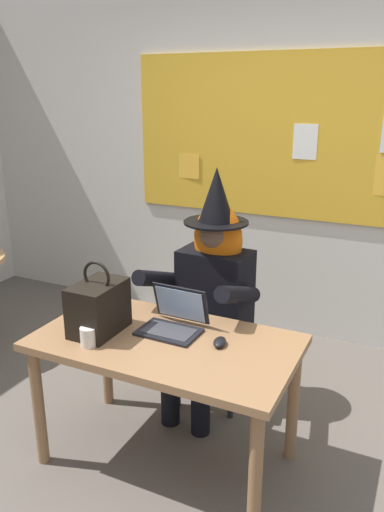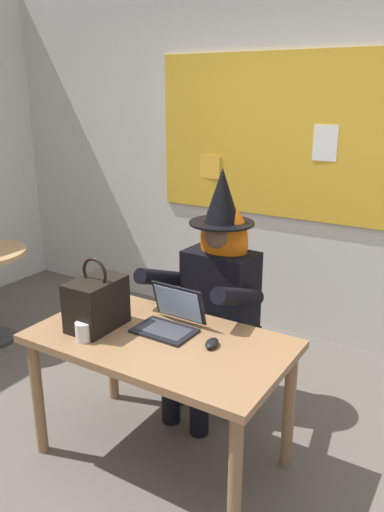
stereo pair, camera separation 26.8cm
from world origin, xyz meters
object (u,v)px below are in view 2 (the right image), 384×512
object	(u,v)px
desk_main	(160,354)
handbag	(96,303)
person_costumed	(215,283)
coffee_mug	(84,332)
chair_at_desk	(223,320)
laptop	(170,320)
computer_mouse	(212,343)

from	to	relation	value
desk_main	handbag	world-z (taller)	handbag
person_costumed	coffee_mug	bearing A→B (deg)	-16.29
chair_at_desk	handbag	world-z (taller)	handbag
laptop	coffee_mug	world-z (taller)	laptop
coffee_mug	laptop	bearing A→B (deg)	49.24
computer_mouse	handbag	bearing A→B (deg)	179.90
desk_main	chair_at_desk	distance (m)	0.73
person_costumed	computer_mouse	distance (m)	0.62
person_costumed	coffee_mug	xyz separation A→B (m)	(-0.28, -0.82, -0.04)
desk_main	laptop	bearing A→B (deg)	97.29
laptop	coffee_mug	distance (m)	0.44
laptop	handbag	xyz separation A→B (m)	(-0.33, -0.18, 0.09)
chair_at_desk	computer_mouse	world-z (taller)	chair_at_desk
laptop	person_costumed	bearing A→B (deg)	91.66
laptop	coffee_mug	xyz separation A→B (m)	(-0.29, -0.33, -0.00)
chair_at_desk	coffee_mug	bearing A→B (deg)	-21.58
chair_at_desk	handbag	size ratio (longest dim) A/B	2.40
person_costumed	handbag	bearing A→B (deg)	-23.24
person_costumed	coffee_mug	size ratio (longest dim) A/B	15.48
desk_main	laptop	size ratio (longest dim) A/B	4.15
desk_main	handbag	distance (m)	0.42
chair_at_desk	handbag	xyz separation A→B (m)	(-0.32, -0.79, 0.33)
desk_main	coffee_mug	world-z (taller)	coffee_mug
coffee_mug	chair_at_desk	bearing A→B (deg)	73.49
laptop	computer_mouse	xyz separation A→B (m)	(0.28, -0.06, -0.03)
computer_mouse	desk_main	bearing A→B (deg)	-179.45
handbag	desk_main	bearing A→B (deg)	10.99
person_costumed	computer_mouse	size ratio (longest dim) A/B	14.14
person_costumed	computer_mouse	xyz separation A→B (m)	(0.28, -0.54, -0.07)
desk_main	chair_at_desk	size ratio (longest dim) A/B	1.42
handbag	coffee_mug	distance (m)	0.18
person_costumed	laptop	bearing A→B (deg)	3.20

